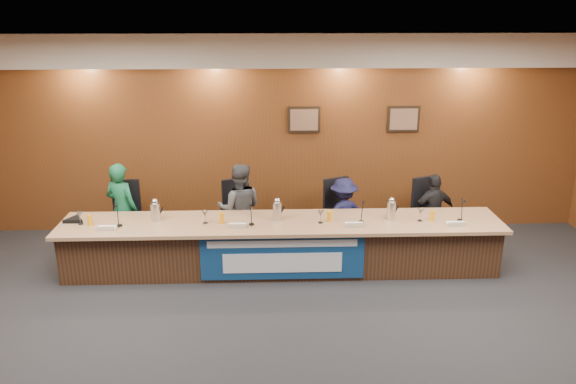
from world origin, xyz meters
name	(u,v)px	position (x,y,z in m)	size (l,w,h in m)	color
floor	(288,373)	(0.00, 0.00, 0.00)	(10.00, 10.00, 0.00)	black
ceiling	(287,54)	(0.00, 0.00, 3.20)	(10.00, 8.00, 0.04)	silver
wall_back	(279,135)	(0.00, 4.00, 1.60)	(10.00, 0.04, 3.20)	#5D3015
soffit	(279,50)	(0.00, 3.75, 2.95)	(10.00, 0.50, 0.50)	beige
dais_body	(282,246)	(0.00, 2.40, 0.35)	(6.00, 0.80, 0.70)	#3D2415
dais_top	(282,223)	(0.00, 2.35, 0.72)	(6.10, 0.95, 0.05)	#A37652
banner	(282,257)	(0.00, 1.99, 0.38)	(2.20, 0.02, 0.65)	navy
banner_text_upper	(282,244)	(0.00, 1.97, 0.58)	(2.00, 0.01, 0.10)	silver
banner_text_lower	(282,263)	(0.00, 1.97, 0.30)	(1.60, 0.01, 0.28)	silver
wall_photo_left	(304,120)	(0.40, 3.97, 1.85)	(0.52, 0.04, 0.42)	black
wall_photo_right	(403,119)	(2.00, 3.97, 1.85)	(0.52, 0.04, 0.42)	black
panelist_a	(122,209)	(-2.35, 3.01, 0.71)	(0.52, 0.34, 1.42)	#125533
panelist_b	(240,209)	(-0.61, 3.01, 0.70)	(0.68, 0.53, 1.40)	#434548
panelist_c	(343,215)	(0.95, 3.01, 0.58)	(0.75, 0.43, 1.16)	#121333
panelist_d	(433,212)	(2.32, 3.01, 0.60)	(0.70, 0.29, 1.20)	black
office_chair_a	(125,221)	(-2.35, 3.11, 0.48)	(0.48, 0.48, 0.08)	black
office_chair_b	(240,220)	(-0.61, 3.11, 0.48)	(0.48, 0.48, 0.08)	black
office_chair_c	(342,219)	(0.95, 3.11, 0.48)	(0.48, 0.48, 0.08)	black
office_chair_d	(431,218)	(2.32, 3.11, 0.48)	(0.48, 0.48, 0.08)	black
nameplate_a	(106,228)	(-2.33, 2.09, 0.80)	(0.24, 0.06, 0.09)	white
microphone_a	(120,225)	(-2.19, 2.26, 0.76)	(0.07, 0.07, 0.02)	black
juice_glass_a	(90,220)	(-2.60, 2.30, 0.82)	(0.06, 0.06, 0.15)	#F8A108
water_glass_a	(80,218)	(-2.74, 2.34, 0.84)	(0.08, 0.08, 0.18)	silver
nameplate_b	(237,225)	(-0.60, 2.11, 0.80)	(0.24, 0.06, 0.09)	white
microphone_b	(251,224)	(-0.41, 2.24, 0.76)	(0.07, 0.07, 0.02)	black
juice_glass_b	(221,218)	(-0.82, 2.32, 0.82)	(0.06, 0.06, 0.15)	#F8A108
water_glass_b	(205,217)	(-1.05, 2.32, 0.84)	(0.08, 0.08, 0.18)	silver
nameplate_c	(355,224)	(0.98, 2.09, 0.80)	(0.24, 0.06, 0.09)	white
microphone_c	(361,222)	(1.09, 2.28, 0.76)	(0.07, 0.07, 0.02)	black
juice_glass_c	(329,216)	(0.66, 2.34, 0.82)	(0.06, 0.06, 0.15)	#F8A108
water_glass_c	(321,217)	(0.53, 2.27, 0.84)	(0.08, 0.08, 0.18)	silver
nameplate_d	(457,224)	(2.35, 2.07, 0.80)	(0.24, 0.06, 0.09)	white
microphone_d	(460,220)	(2.47, 2.29, 0.76)	(0.07, 0.07, 0.02)	black
juice_glass_d	(432,216)	(2.08, 2.30, 0.82)	(0.06, 0.06, 0.15)	#F8A108
water_glass_d	(420,215)	(1.91, 2.30, 0.84)	(0.08, 0.08, 0.18)	silver
carafe_left	(156,212)	(-1.74, 2.45, 0.87)	(0.13, 0.13, 0.25)	silver
carafe_mid	(277,211)	(-0.06, 2.41, 0.88)	(0.12, 0.12, 0.26)	silver
carafe_right	(391,211)	(1.52, 2.38, 0.88)	(0.12, 0.12, 0.26)	silver
speakerphone	(74,220)	(-2.86, 2.45, 0.78)	(0.32, 0.32, 0.05)	black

